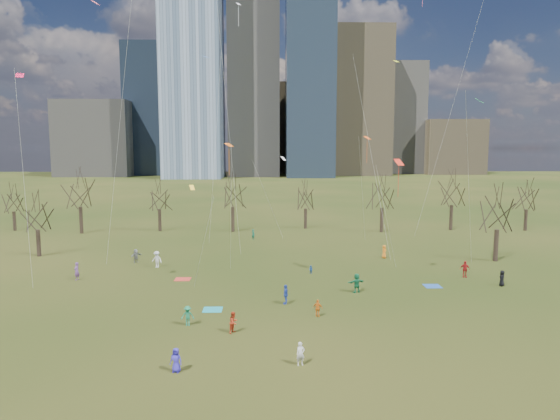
{
  "coord_description": "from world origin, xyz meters",
  "views": [
    {
      "loc": [
        -1.19,
        -40.0,
        13.45
      ],
      "look_at": [
        0.0,
        12.0,
        7.0
      ],
      "focal_mm": 32.0,
      "sensor_mm": 36.0,
      "label": 1
    }
  ],
  "objects_px": {
    "blanket_teal": "(213,310)",
    "blanket_crimson": "(183,279)",
    "person_2": "(234,322)",
    "person_4": "(318,308)",
    "person_0": "(176,360)",
    "person_1": "(301,354)",
    "blanket_navy": "(432,286)"
  },
  "relations": [
    {
      "from": "blanket_teal",
      "to": "person_1",
      "type": "relative_size",
      "value": 1.07
    },
    {
      "from": "person_0",
      "to": "blanket_teal",
      "type": "bearing_deg",
      "value": 96.96
    },
    {
      "from": "blanket_teal",
      "to": "blanket_crimson",
      "type": "height_order",
      "value": "same"
    },
    {
      "from": "blanket_teal",
      "to": "blanket_crimson",
      "type": "distance_m",
      "value": 10.72
    },
    {
      "from": "person_0",
      "to": "person_1",
      "type": "distance_m",
      "value": 7.63
    },
    {
      "from": "blanket_crimson",
      "to": "blanket_teal",
      "type": "bearing_deg",
      "value": -67.06
    },
    {
      "from": "person_2",
      "to": "person_4",
      "type": "distance_m",
      "value": 7.34
    },
    {
      "from": "blanket_navy",
      "to": "blanket_teal",
      "type": "bearing_deg",
      "value": -162.11
    },
    {
      "from": "person_0",
      "to": "person_4",
      "type": "distance_m",
      "value": 13.65
    },
    {
      "from": "blanket_teal",
      "to": "person_2",
      "type": "height_order",
      "value": "person_2"
    },
    {
      "from": "person_1",
      "to": "person_2",
      "type": "distance_m",
      "value": 7.2
    },
    {
      "from": "blanket_navy",
      "to": "person_2",
      "type": "relative_size",
      "value": 1.0
    },
    {
      "from": "person_2",
      "to": "blanket_crimson",
      "type": "bearing_deg",
      "value": 53.97
    },
    {
      "from": "blanket_navy",
      "to": "person_1",
      "type": "distance_m",
      "value": 22.57
    },
    {
      "from": "blanket_crimson",
      "to": "person_1",
      "type": "xyz_separation_m",
      "value": [
        10.87,
        -20.78,
        0.73
      ]
    },
    {
      "from": "person_1",
      "to": "person_4",
      "type": "relative_size",
      "value": 1.05
    },
    {
      "from": "blanket_navy",
      "to": "person_4",
      "type": "height_order",
      "value": "person_4"
    },
    {
      "from": "person_1",
      "to": "person_0",
      "type": "bearing_deg",
      "value": 169.0
    },
    {
      "from": "blanket_teal",
      "to": "person_2",
      "type": "xyz_separation_m",
      "value": [
        2.14,
        -5.31,
        0.79
      ]
    },
    {
      "from": "person_1",
      "to": "blanket_crimson",
      "type": "bearing_deg",
      "value": 100.71
    },
    {
      "from": "blanket_navy",
      "to": "person_0",
      "type": "xyz_separation_m",
      "value": [
        -21.68,
        -18.39,
        0.74
      ]
    },
    {
      "from": "person_0",
      "to": "person_1",
      "type": "height_order",
      "value": "person_0"
    },
    {
      "from": "blanket_crimson",
      "to": "person_2",
      "type": "distance_m",
      "value": 16.47
    },
    {
      "from": "blanket_teal",
      "to": "person_4",
      "type": "xyz_separation_m",
      "value": [
        8.65,
        -1.93,
        0.69
      ]
    },
    {
      "from": "blanket_teal",
      "to": "person_4",
      "type": "relative_size",
      "value": 1.13
    },
    {
      "from": "blanket_navy",
      "to": "person_2",
      "type": "distance_m",
      "value": 22.2
    },
    {
      "from": "blanket_navy",
      "to": "person_0",
      "type": "bearing_deg",
      "value": -139.7
    },
    {
      "from": "blanket_navy",
      "to": "person_4",
      "type": "xyz_separation_m",
      "value": [
        -12.13,
        -8.64,
        0.69
      ]
    },
    {
      "from": "blanket_teal",
      "to": "person_1",
      "type": "distance_m",
      "value": 12.81
    },
    {
      "from": "blanket_teal",
      "to": "person_2",
      "type": "bearing_deg",
      "value": -68.07
    },
    {
      "from": "blanket_teal",
      "to": "blanket_crimson",
      "type": "bearing_deg",
      "value": 112.94
    },
    {
      "from": "person_1",
      "to": "person_4",
      "type": "distance_m",
      "value": 9.18
    }
  ]
}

